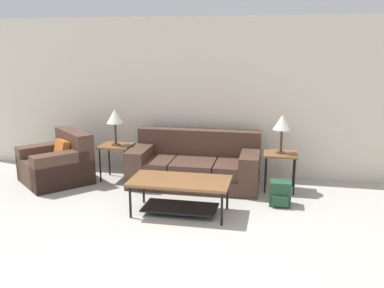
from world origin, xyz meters
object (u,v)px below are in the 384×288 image
(side_table_left, at_px, (116,149))
(backpack, at_px, (280,193))
(side_table_right, at_px, (281,157))
(table_lamp_left, at_px, (115,117))
(couch, at_px, (195,166))
(armchair, at_px, (58,164))
(coffee_table, at_px, (180,188))
(table_lamp_right, at_px, (282,123))

(side_table_left, xyz_separation_m, backpack, (2.62, -0.64, -0.35))
(side_table_right, bearing_deg, table_lamp_left, 180.00)
(backpack, bearing_deg, table_lamp_left, 166.27)
(couch, relative_size, side_table_right, 3.46)
(couch, bearing_deg, side_table_right, -1.01)
(side_table_right, relative_size, backpack, 1.70)
(armchair, height_order, side_table_right, armchair)
(side_table_left, xyz_separation_m, table_lamp_left, (-0.00, 0.00, 0.52))
(couch, bearing_deg, table_lamp_left, -178.99)
(side_table_right, xyz_separation_m, table_lamp_left, (-2.60, 0.00, 0.52))
(couch, distance_m, table_lamp_left, 1.50)
(coffee_table, bearing_deg, table_lamp_right, 43.47)
(coffee_table, bearing_deg, couch, 91.67)
(side_table_left, distance_m, backpack, 2.72)
(coffee_table, distance_m, backpack, 1.41)
(armchair, relative_size, table_lamp_left, 2.34)
(couch, xyz_separation_m, armchair, (-2.18, -0.33, -0.00))
(couch, xyz_separation_m, side_table_right, (1.30, -0.02, 0.22))
(couch, relative_size, table_lamp_right, 3.47)
(table_lamp_right, bearing_deg, couch, 178.99)
(armchair, height_order, side_table_left, armchair)
(table_lamp_left, distance_m, backpack, 2.83)
(backpack, bearing_deg, side_table_right, 91.25)
(couch, xyz_separation_m, side_table_left, (-1.30, -0.02, 0.22))
(couch, xyz_separation_m, backpack, (1.32, -0.66, -0.13))
(side_table_right, xyz_separation_m, table_lamp_right, (0.00, 0.00, 0.52))
(backpack, bearing_deg, couch, 153.29)
(table_lamp_left, bearing_deg, backpack, -13.73)
(side_table_left, height_order, backpack, side_table_left)
(coffee_table, relative_size, backpack, 3.79)
(couch, relative_size, coffee_table, 1.55)
(side_table_left, bearing_deg, side_table_right, 0.00)
(coffee_table, xyz_separation_m, table_lamp_right, (1.27, 1.20, 0.69))
(couch, relative_size, side_table_left, 3.46)
(side_table_right, bearing_deg, table_lamp_right, 75.96)
(armchair, xyz_separation_m, coffee_table, (2.22, -0.90, 0.05))
(table_lamp_right, bearing_deg, armchair, -175.02)
(side_table_left, bearing_deg, couch, 1.01)
(side_table_left, bearing_deg, backpack, -13.73)
(armchair, height_order, table_lamp_left, table_lamp_left)
(table_lamp_left, bearing_deg, coffee_table, -41.92)
(table_lamp_left, bearing_deg, couch, 1.01)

